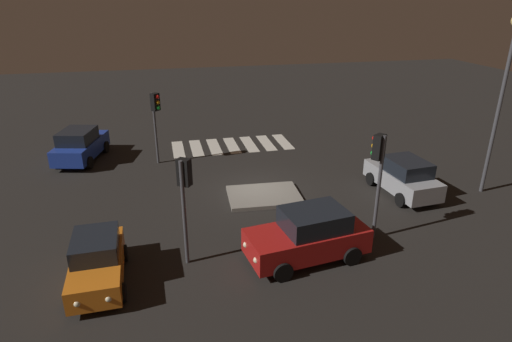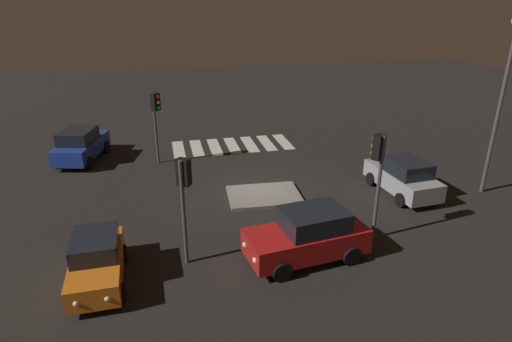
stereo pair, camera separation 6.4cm
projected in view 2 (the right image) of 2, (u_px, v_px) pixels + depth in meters
ground_plane at (256, 189)px, 21.61m from camera, size 80.00×80.00×0.00m
traffic_island at (264, 196)px, 20.72m from camera, size 3.56×2.75×0.18m
car_silver at (403, 177)px, 20.84m from camera, size 2.24×4.30×1.82m
car_blue at (81, 145)px, 25.11m from camera, size 2.86×4.67×1.92m
car_orange at (97, 261)px, 14.39m from camera, size 1.88×3.84×1.65m
car_red at (308, 236)px, 15.62m from camera, size 4.64×2.57×1.94m
traffic_light_north at (184, 185)px, 14.71m from camera, size 0.54×0.53×3.97m
traffic_light_east at (156, 111)px, 23.82m from camera, size 0.54×0.54×4.10m
traffic_light_west at (378, 161)px, 16.17m from camera, size 0.54×0.53×4.29m
street_lamp at (506, 78)px, 19.28m from camera, size 0.56×0.56×8.32m
crosswalk_near at (232, 145)px, 27.91m from camera, size 7.60×3.20×0.02m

